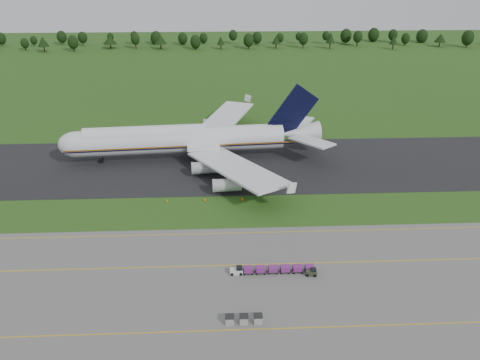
{
  "coord_description": "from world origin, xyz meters",
  "views": [
    {
      "loc": [
        -1.58,
        -98.96,
        55.93
      ],
      "look_at": [
        2.87,
        2.0,
        7.43
      ],
      "focal_mm": 35.0,
      "sensor_mm": 36.0,
      "label": 1
    }
  ],
  "objects_px": {
    "utility_cart": "(311,272)",
    "uld_row": "(244,319)",
    "baggage_train": "(271,269)",
    "edge_markers": "(205,200)",
    "aircraft": "(186,139)"
  },
  "relations": [
    {
      "from": "baggage_train",
      "to": "uld_row",
      "type": "height_order",
      "value": "uld_row"
    },
    {
      "from": "uld_row",
      "to": "edge_markers",
      "type": "xyz_separation_m",
      "value": [
        -7.62,
        43.85,
        -0.53
      ]
    },
    {
      "from": "aircraft",
      "to": "uld_row",
      "type": "relative_size",
      "value": 12.55
    },
    {
      "from": "baggage_train",
      "to": "utility_cart",
      "type": "bearing_deg",
      "value": -8.03
    },
    {
      "from": "baggage_train",
      "to": "edge_markers",
      "type": "xyz_separation_m",
      "value": [
        -13.69,
        30.23,
        -0.57
      ]
    },
    {
      "from": "baggage_train",
      "to": "edge_markers",
      "type": "bearing_deg",
      "value": 114.36
    },
    {
      "from": "aircraft",
      "to": "utility_cart",
      "type": "height_order",
      "value": "aircraft"
    },
    {
      "from": "utility_cart",
      "to": "edge_markers",
      "type": "bearing_deg",
      "value": 124.27
    },
    {
      "from": "aircraft",
      "to": "uld_row",
      "type": "bearing_deg",
      "value": -79.25
    },
    {
      "from": "baggage_train",
      "to": "edge_markers",
      "type": "height_order",
      "value": "baggage_train"
    },
    {
      "from": "baggage_train",
      "to": "uld_row",
      "type": "relative_size",
      "value": 2.63
    },
    {
      "from": "utility_cart",
      "to": "uld_row",
      "type": "distance_m",
      "value": 18.59
    },
    {
      "from": "aircraft",
      "to": "utility_cart",
      "type": "bearing_deg",
      "value": -65.22
    },
    {
      "from": "baggage_train",
      "to": "utility_cart",
      "type": "relative_size",
      "value": 7.47
    },
    {
      "from": "utility_cart",
      "to": "uld_row",
      "type": "relative_size",
      "value": 0.35
    }
  ]
}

